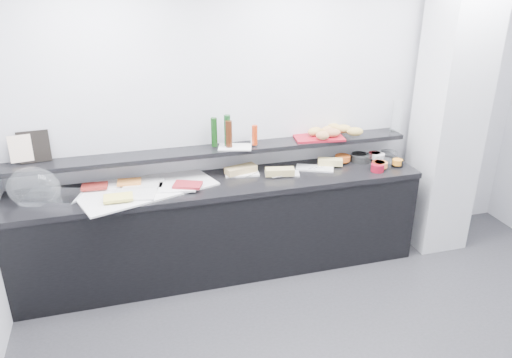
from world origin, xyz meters
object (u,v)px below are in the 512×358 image
object	(u,v)px
bread_tray	(318,136)
carafe	(397,116)
cloche_base	(52,197)
condiment_tray	(235,147)
sandwich_plate_mid	(282,174)
framed_print	(34,147)

from	to	relation	value
bread_tray	carafe	distance (m)	0.81
cloche_base	condiment_tray	distance (m)	1.58
sandwich_plate_mid	carafe	xyz separation A→B (m)	(1.22, 0.17, 0.39)
framed_print	carafe	bearing A→B (deg)	-6.17
condiment_tray	bread_tray	size ratio (longest dim) A/B	0.64
cloche_base	bread_tray	size ratio (longest dim) A/B	0.95
framed_print	cloche_base	bearing A→B (deg)	-70.84
condiment_tray	cloche_base	bearing A→B (deg)	-158.71
framed_print	bread_tray	world-z (taller)	framed_print
sandwich_plate_mid	bread_tray	world-z (taller)	bread_tray
sandwich_plate_mid	framed_print	distance (m)	2.11
framed_print	condiment_tray	world-z (taller)	framed_print
cloche_base	sandwich_plate_mid	world-z (taller)	cloche_base
sandwich_plate_mid	carafe	world-z (taller)	carafe
condiment_tray	carafe	distance (m)	1.63
cloche_base	framed_print	size ratio (longest dim) A/B	1.67
condiment_tray	carafe	size ratio (longest dim) A/B	0.97
framed_print	condiment_tray	xyz separation A→B (m)	(1.66, -0.12, -0.12)
cloche_base	carafe	bearing A→B (deg)	22.27
condiment_tray	bread_tray	xyz separation A→B (m)	(0.82, 0.07, 0.00)
cloche_base	carafe	size ratio (longest dim) A/B	1.44
sandwich_plate_mid	framed_print	bearing A→B (deg)	-172.55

